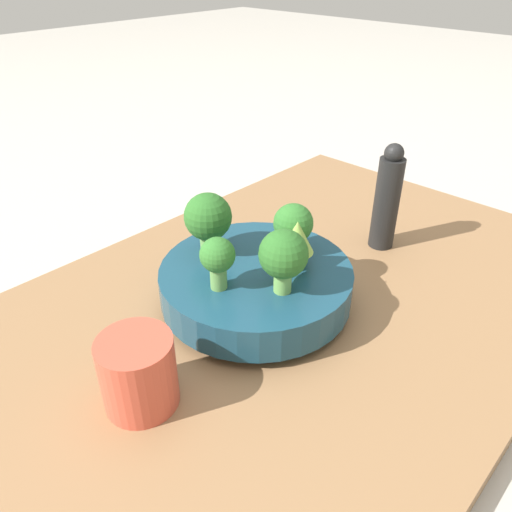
{
  "coord_description": "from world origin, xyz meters",
  "views": [
    {
      "loc": [
        0.4,
        0.36,
        0.48
      ],
      "look_at": [
        -0.01,
        -0.03,
        0.12
      ],
      "focal_mm": 35.0,
      "sensor_mm": 36.0,
      "label": 1
    }
  ],
  "objects": [
    {
      "name": "table",
      "position": [
        0.0,
        0.0,
        0.02
      ],
      "size": [
        1.12,
        0.65,
        0.03
      ],
      "color": "olive",
      "rests_on": "ground_plane"
    },
    {
      "name": "cup",
      "position": [
        0.2,
        -0.0,
        0.08
      ],
      "size": [
        0.08,
        0.08,
        0.09
      ],
      "color": "#C64C38",
      "rests_on": "table"
    },
    {
      "name": "pepper_mill",
      "position": [
        -0.28,
        0.01,
        0.12
      ],
      "size": [
        0.04,
        0.04,
        0.18
      ],
      "color": "black",
      "rests_on": "table"
    },
    {
      "name": "broccoli_floret_front",
      "position": [
        0.0,
        -0.11,
        0.15
      ],
      "size": [
        0.07,
        0.07,
        0.09
      ],
      "color": "#609347",
      "rests_on": "bowl"
    },
    {
      "name": "broccoli_floret_right",
      "position": [
        0.05,
        -0.03,
        0.14
      ],
      "size": [
        0.05,
        0.05,
        0.07
      ],
      "color": "#609347",
      "rests_on": "bowl"
    },
    {
      "name": "broccoli_floret_left",
      "position": [
        -0.08,
        -0.02,
        0.14
      ],
      "size": [
        0.06,
        0.06,
        0.07
      ],
      "color": "#6BA34C",
      "rests_on": "bowl"
    },
    {
      "name": "romanesco_piece_far",
      "position": [
        -0.05,
        0.01,
        0.14
      ],
      "size": [
        0.05,
        0.05,
        0.07
      ],
      "color": "#7AB256",
      "rests_on": "bowl"
    },
    {
      "name": "ground_plane",
      "position": [
        0.0,
        0.0,
        0.0
      ],
      "size": [
        6.0,
        6.0,
        0.0
      ],
      "primitive_type": "plane",
      "color": "#ADA89E"
    },
    {
      "name": "bowl",
      "position": [
        -0.01,
        -0.03,
        0.07
      ],
      "size": [
        0.27,
        0.27,
        0.06
      ],
      "color": "navy",
      "rests_on": "table"
    },
    {
      "name": "broccoli_floret_back",
      "position": [
        0.0,
        0.03,
        0.15
      ],
      "size": [
        0.06,
        0.06,
        0.09
      ],
      "color": "#6BA34C",
      "rests_on": "bowl"
    }
  ]
}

